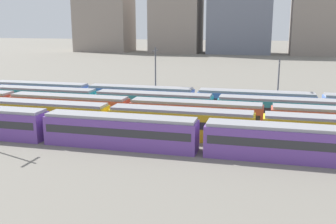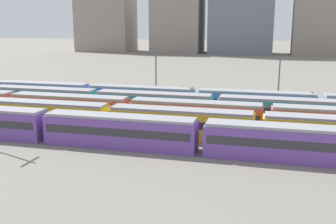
% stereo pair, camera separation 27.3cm
% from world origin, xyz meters
% --- Properties ---
extents(ground_plane, '(600.00, 600.00, 0.00)m').
position_xyz_m(ground_plane, '(0.00, 10.40, 0.00)').
color(ground_plane, slate).
extents(train_track_0, '(93.60, 3.06, 3.75)m').
position_xyz_m(train_track_0, '(39.16, 0.00, 1.90)').
color(train_track_0, '#6B429E').
rests_on(train_track_0, ground_plane).
extents(train_track_1, '(112.50, 3.06, 3.75)m').
position_xyz_m(train_track_1, '(35.71, 5.20, 1.90)').
color(train_track_1, yellow).
rests_on(train_track_1, ground_plane).
extents(train_track_2, '(74.70, 3.06, 3.75)m').
position_xyz_m(train_track_2, '(17.75, 10.40, 1.90)').
color(train_track_2, '#BC4C38').
rests_on(train_track_2, ground_plane).
extents(train_track_3, '(55.80, 3.06, 3.75)m').
position_xyz_m(train_track_3, '(19.74, 15.60, 1.90)').
color(train_track_3, teal).
rests_on(train_track_3, ground_plane).
extents(train_track_4, '(93.60, 3.06, 3.75)m').
position_xyz_m(train_track_4, '(34.82, 20.80, 1.90)').
color(train_track_4, '#4C70BC').
rests_on(train_track_4, ground_plane).
extents(catenary_pole_1, '(0.24, 3.20, 10.10)m').
position_xyz_m(catenary_pole_1, '(17.69, 23.98, 5.60)').
color(catenary_pole_1, '#4C4C51').
rests_on(catenary_pole_1, ground_plane).
extents(catenary_pole_3, '(0.24, 3.20, 8.50)m').
position_xyz_m(catenary_pole_3, '(38.19, 23.83, 4.77)').
color(catenary_pole_3, '#4C4C51').
rests_on(catenary_pole_3, ground_plane).
extents(distant_building_0, '(27.54, 19.18, 37.09)m').
position_xyz_m(distant_building_0, '(-46.23, 152.33, 18.54)').
color(distant_building_0, gray).
rests_on(distant_building_0, ground_plane).
extents(distant_building_2, '(29.72, 18.46, 38.14)m').
position_xyz_m(distant_building_2, '(22.87, 152.33, 19.07)').
color(distant_building_2, slate).
rests_on(distant_building_2, ground_plane).
extents(distant_building_3, '(22.90, 21.21, 45.03)m').
position_xyz_m(distant_building_3, '(57.54, 152.33, 22.52)').
color(distant_building_3, gray).
rests_on(distant_building_3, ground_plane).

